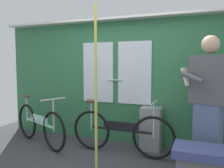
% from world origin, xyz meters
% --- Properties ---
extents(ground_plane, '(6.01, 3.85, 0.04)m').
position_xyz_m(ground_plane, '(0.00, 0.00, -0.02)').
color(ground_plane, '#38383D').
extents(train_door_wall, '(5.01, 0.28, 2.23)m').
position_xyz_m(train_door_wall, '(-0.01, 1.12, 1.16)').
color(train_door_wall, '#2D6B42').
rests_on(train_door_wall, ground_plane).
extents(bicycle_near_door, '(1.51, 0.74, 0.87)m').
position_xyz_m(bicycle_near_door, '(-1.41, 0.44, 0.36)').
color(bicycle_near_door, black).
rests_on(bicycle_near_door, ground_plane).
extents(bicycle_leaning_behind, '(1.70, 0.44, 0.87)m').
position_xyz_m(bicycle_leaning_behind, '(0.08, 0.53, 0.35)').
color(bicycle_leaning_behind, black).
rests_on(bicycle_leaning_behind, ground_plane).
extents(passenger_reading_newspaper, '(0.64, 0.60, 1.80)m').
position_xyz_m(passenger_reading_newspaper, '(1.34, 0.54, 0.96)').
color(passenger_reading_newspaper, slate).
rests_on(passenger_reading_newspaper, ground_plane).
extents(trash_bin_by_wall, '(0.33, 0.28, 0.71)m').
position_xyz_m(trash_bin_by_wall, '(0.49, 0.90, 0.35)').
color(trash_bin_by_wall, gray).
rests_on(trash_bin_by_wall, ground_plane).
extents(handrail_pole, '(0.04, 0.04, 2.19)m').
position_xyz_m(handrail_pole, '(-0.02, -0.15, 1.09)').
color(handrail_pole, '#C6C14C').
rests_on(handrail_pole, ground_plane).
extents(bench_seat_corner, '(0.70, 0.44, 0.45)m').
position_xyz_m(bench_seat_corner, '(1.30, -0.01, 0.24)').
color(bench_seat_corner, '#3D477F').
rests_on(bench_seat_corner, ground_plane).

